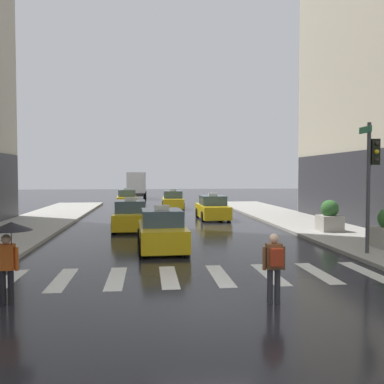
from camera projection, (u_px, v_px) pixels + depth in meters
ground_plane at (209, 308)px, 9.46m from camera, size 160.00×160.00×0.00m
crosswalk_markings at (194, 276)px, 12.44m from camera, size 11.30×2.80×0.01m
traffic_light_pole at (371, 169)px, 15.20m from camera, size 0.44×0.84×4.80m
taxi_lead at (162, 231)px, 17.05m from camera, size 2.06×4.60×1.80m
taxi_second at (131, 216)px, 23.05m from camera, size 1.97×4.56×1.80m
taxi_third at (212, 209)px, 28.37m from camera, size 1.98×4.56×1.80m
taxi_fourth at (173, 201)px, 36.91m from camera, size 2.05×4.60×1.80m
taxi_fifth at (127, 199)px, 39.79m from camera, size 2.11×4.62×1.80m
box_truck at (137, 184)px, 52.77m from camera, size 2.36×7.57×3.35m
pedestrian_with_umbrella at (9, 240)px, 9.66m from camera, size 0.96×0.96×1.94m
pedestrian_with_backpack at (274, 263)px, 9.75m from camera, size 0.55×0.43×1.65m
planter_mid_block at (330, 217)px, 21.33m from camera, size 1.10×1.10×1.60m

